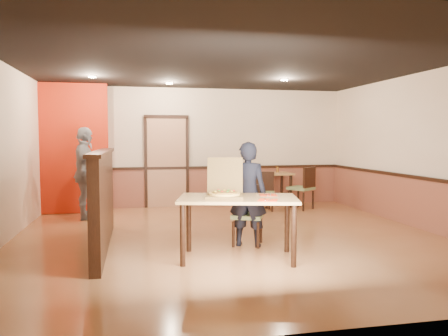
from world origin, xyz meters
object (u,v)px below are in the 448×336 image
at_px(main_table, 238,205).
at_px(diner_chair, 248,212).
at_px(side_chair_right, 304,186).
at_px(side_table, 275,180).
at_px(side_chair_left, 263,189).
at_px(passerby, 85,173).
at_px(pizza_box, 225,192).
at_px(condiment, 278,170).
at_px(diner, 248,194).

xyz_separation_m(main_table, diner_chair, (0.35, 0.78, -0.23)).
distance_m(side_chair_right, side_table, 0.79).
relative_size(side_chair_left, side_table, 1.11).
distance_m(side_table, passerby, 4.33).
bearing_deg(passerby, pizza_box, -151.49).
relative_size(pizza_box, condiment, 5.03).
bearing_deg(side_table, diner, -113.97).
bearing_deg(condiment, diner_chair, -115.26).
relative_size(side_chair_right, diner, 0.62).
bearing_deg(side_chair_right, condiment, -88.44).
distance_m(diner_chair, condiment, 3.81).
height_order(diner_chair, diner, diner).
height_order(main_table, side_table, main_table).
bearing_deg(side_chair_left, diner_chair, 76.47).
bearing_deg(side_table, side_chair_right, -51.07).
bearing_deg(diner, diner_chair, -83.08).
distance_m(side_chair_left, side_table, 0.78).
distance_m(side_table, pizza_box, 4.70).
distance_m(side_table, diner, 3.95).
height_order(main_table, side_chair_right, side_chair_right).
bearing_deg(passerby, condiment, -83.47).
height_order(main_table, condiment, condiment).
bearing_deg(pizza_box, side_chair_left, 78.71).
height_order(side_chair_right, passerby, passerby).
bearing_deg(side_chair_left, side_chair_right, -172.05).
bearing_deg(diner_chair, diner, -84.50).
bearing_deg(diner, side_chair_right, -100.40).
height_order(side_chair_left, passerby, passerby).
height_order(side_chair_left, diner, diner).
height_order(main_table, passerby, passerby).
height_order(side_table, passerby, passerby).
relative_size(side_table, passerby, 0.43).
relative_size(side_chair_left, side_chair_right, 0.91).
height_order(main_table, diner, diner).
xyz_separation_m(side_chair_right, condiment, (-0.43, 0.57, 0.34)).
bearing_deg(main_table, pizza_box, 178.85).
bearing_deg(diner_chair, side_chair_left, 92.05).
height_order(side_chair_right, side_table, side_chair_right).
bearing_deg(diner, side_chair_left, -86.37).
bearing_deg(condiment, side_table, 150.06).
distance_m(main_table, side_chair_right, 4.36).
xyz_separation_m(side_chair_left, side_table, (0.46, 0.62, 0.14)).
relative_size(main_table, pizza_box, 2.55).
bearing_deg(pizza_box, condiment, 75.85).
relative_size(main_table, passerby, 0.93).
distance_m(diner, condiment, 3.94).
xyz_separation_m(diner_chair, side_table, (1.56, 3.46, 0.13)).
xyz_separation_m(diner, pizza_box, (-0.48, -0.60, 0.12)).
xyz_separation_m(side_chair_left, side_chair_right, (0.95, 0.01, 0.05)).
height_order(side_chair_right, condiment, side_chair_right).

